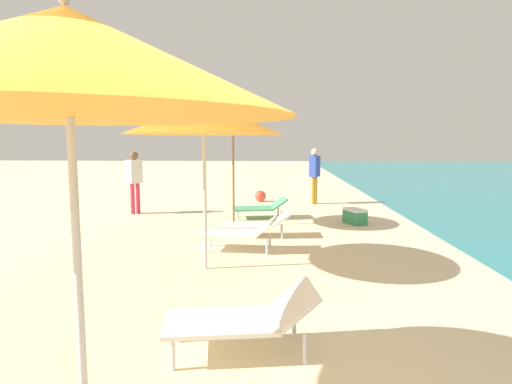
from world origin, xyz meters
TOP-DOWN VIEW (x-y plane):
  - umbrella_nearest at (-0.62, 0.12)m, footprint 2.59×2.59m
  - lounger_nearest_shoreside at (0.26, 1.35)m, footprint 1.42×0.79m
  - umbrella_second at (-0.51, 3.86)m, footprint 2.32×2.32m
  - lounger_second_shoreside at (-0.10, 4.96)m, footprint 1.37×0.70m
  - umbrella_farthest at (-0.44, 7.12)m, footprint 2.01×2.01m
  - lounger_farthest_shoreside at (0.13, 8.13)m, footprint 1.41×0.85m
  - lounger_farthest_inland at (0.14, 6.10)m, footprint 1.39×0.58m
  - person_walking_near at (-3.21, 8.64)m, footprint 0.39×0.42m
  - person_walking_mid at (1.67, 10.69)m, footprint 0.37×0.42m
  - beach_ball at (-0.00, 11.10)m, footprint 0.35×0.35m
  - cooler_box at (2.35, 7.51)m, footprint 0.53×0.65m

SIDE VIEW (x-z plane):
  - beach_ball at x=0.00m, z-range 0.00..0.35m
  - cooler_box at x=2.35m, z-range 0.00..0.35m
  - lounger_farthest_inland at x=0.14m, z-range 0.01..0.50m
  - lounger_farthest_shoreside at x=0.13m, z-range 0.02..0.54m
  - lounger_second_shoreside at x=-0.10m, z-range 0.03..0.63m
  - lounger_nearest_shoreside at x=0.26m, z-range 0.03..0.63m
  - person_walking_near at x=-3.21m, z-range 0.18..1.82m
  - person_walking_mid at x=1.67m, z-range 0.19..1.88m
  - umbrella_second at x=-0.51m, z-range 0.97..3.45m
  - umbrella_farthest at x=-0.44m, z-range 1.00..3.59m
  - umbrella_nearest at x=-0.62m, z-range 0.98..3.68m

